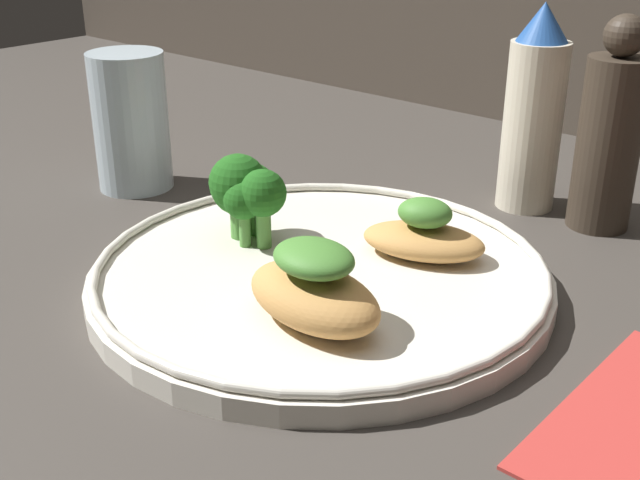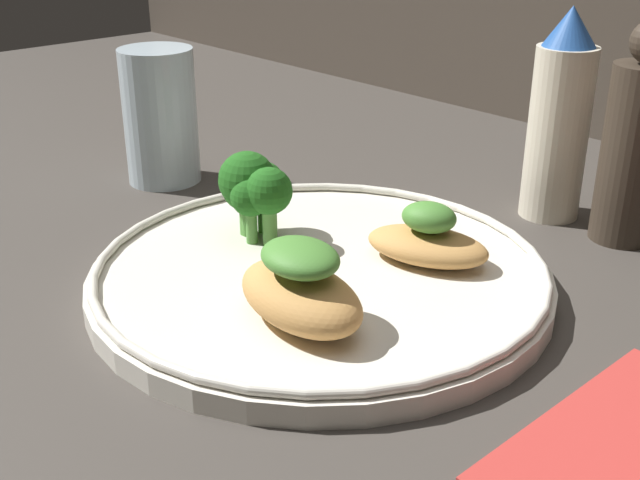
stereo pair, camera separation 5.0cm
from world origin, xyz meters
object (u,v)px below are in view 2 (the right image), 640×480
object	(u,v)px
plate	(320,274)
sauce_bottle	(559,120)
broccoli_bunch	(256,188)
pepper_grinder	(635,146)
drinking_glass	(160,116)

from	to	relation	value
plate	sauce_bottle	xyz separation A→B (cm)	(2.87, 21.63, 6.65)
plate	sauce_bottle	distance (cm)	22.81
broccoli_bunch	pepper_grinder	world-z (taller)	pepper_grinder
sauce_bottle	drinking_glass	xyz separation A→B (cm)	(-27.07, -17.91, -1.92)
plate	broccoli_bunch	world-z (taller)	broccoli_bunch
plate	drinking_glass	distance (cm)	24.94
sauce_bottle	drinking_glass	size ratio (longest dim) A/B	1.40
sauce_bottle	pepper_grinder	bearing A→B (deg)	-0.00
sauce_bottle	drinking_glass	world-z (taller)	sauce_bottle
drinking_glass	sauce_bottle	bearing A→B (deg)	33.49
broccoli_bunch	sauce_bottle	world-z (taller)	sauce_bottle
broccoli_bunch	sauce_bottle	distance (cm)	23.60
pepper_grinder	drinking_glass	bearing A→B (deg)	-151.65
broccoli_bunch	drinking_glass	world-z (taller)	drinking_glass
broccoli_bunch	pepper_grinder	size ratio (longest dim) A/B	0.38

